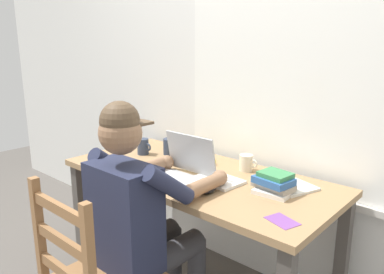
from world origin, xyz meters
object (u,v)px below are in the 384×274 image
Objects in this scene: seated_person at (142,214)px; book_stack_main at (274,183)px; desk at (197,189)px; coffee_mug_dark at (170,147)px; coffee_mug_spare at (143,147)px; book_stack_side at (196,159)px; computer_mouse at (208,190)px; coffee_mug_white at (246,163)px; landscape_photo_print at (282,221)px; laptop at (181,170)px.

seated_person is 5.89× the size of book_stack_main.
desk is 0.43m from coffee_mug_dark.
coffee_mug_spare is 0.40m from book_stack_side.
book_stack_side is at bearing 131.59° from desk.
computer_mouse is at bearing -41.97° from book_stack_side.
coffee_mug_white is (0.15, 0.65, 0.13)m from seated_person.
book_stack_side reaches higher than landscape_photo_print.
laptop is at bearing -38.02° from coffee_mug_dark.
desk is at bearing 141.97° from computer_mouse.
computer_mouse is at bearing -83.76° from coffee_mug_white.
coffee_mug_spare is at bearing 179.12° from book_stack_main.
desk is 0.20m from laptop.
seated_person is at bearing -132.90° from book_stack_main.
computer_mouse is at bearing -138.57° from book_stack_main.
computer_mouse is (0.23, -0.05, -0.04)m from laptop.
landscape_photo_print is at bearing -17.81° from desk.
computer_mouse is 0.42m from landscape_photo_print.
seated_person is at bearing -127.29° from computer_mouse.
seated_person reaches higher than desk.
book_stack_main is 1.60× the size of landscape_photo_print.
coffee_mug_dark is 0.63× the size of book_stack_side.
coffee_mug_white is 0.56m from coffee_mug_dark.
coffee_mug_dark is 1.12× the size of coffee_mug_spare.
landscape_photo_print is at bearing 20.38° from seated_person.
coffee_mug_dark is (-0.38, 0.29, -0.00)m from laptop.
book_stack_side is at bearing -6.75° from coffee_mug_dark.
seated_person is 0.74m from coffee_mug_dark.
computer_mouse is 0.50× the size of book_stack_side.
coffee_mug_dark is 0.97× the size of landscape_photo_print.
book_stack_side is (-0.59, 0.10, -0.02)m from book_stack_main.
book_stack_main reaches higher than landscape_photo_print.
desk is 12.04× the size of landscape_photo_print.
seated_person is 3.72× the size of laptop.
coffee_mug_spare reaches higher than book_stack_side.
coffee_mug_dark is 0.26m from book_stack_side.
laptop is 0.54m from coffee_mug_spare.
coffee_mug_white is at bearing 13.94° from coffee_mug_spare.
coffee_mug_white is at bearing 76.93° from seated_person.
laptop is 2.91× the size of coffee_mug_white.
coffee_mug_dark is at bearing 150.31° from computer_mouse.
coffee_mug_spare and book_stack_main have the same top height.
desk is at bearing -130.44° from coffee_mug_white.
book_stack_main is at bearing 47.10° from seated_person.
book_stack_side reaches higher than desk.
landscape_photo_print is at bearing -42.72° from coffee_mug_white.
seated_person is 12.29× the size of computer_mouse.
coffee_mug_white is at bearing 146.61° from book_stack_main.
book_stack_main is (0.46, 0.16, -0.01)m from laptop.
coffee_mug_dark is at bearing 177.79° from landscape_photo_print.
laptop reaches higher than coffee_mug_spare.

